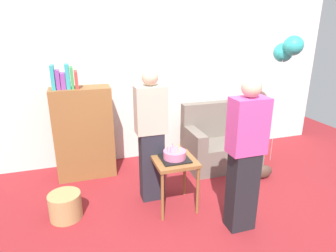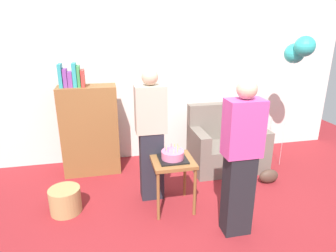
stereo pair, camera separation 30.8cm
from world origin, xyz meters
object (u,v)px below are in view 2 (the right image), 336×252
at_px(side_table, 173,167).
at_px(wicker_basket, 65,200).
at_px(bookshelf, 90,129).
at_px(person_blowing_candles, 151,136).
at_px(handbag, 269,176).
at_px(person_holding_cake, 241,160).
at_px(balloon_bunch, 299,50).
at_px(birthday_cake, 173,155).
at_px(couch, 226,146).

distance_m(side_table, wicker_basket, 1.31).
xyz_separation_m(bookshelf, wicker_basket, (-0.28, -0.98, -0.53)).
distance_m(person_blowing_candles, handbag, 1.80).
relative_size(person_holding_cake, balloon_bunch, 0.83).
bearing_deg(bookshelf, side_table, -50.07).
bearing_deg(birthday_cake, bookshelf, 129.93).
xyz_separation_m(couch, balloon_bunch, (0.92, -0.17, 1.43)).
height_order(couch, person_holding_cake, person_holding_cake).
height_order(side_table, birthday_cake, birthday_cake).
height_order(side_table, balloon_bunch, balloon_bunch).
height_order(person_blowing_candles, handbag, person_blowing_candles).
xyz_separation_m(birthday_cake, person_holding_cake, (0.55, -0.57, 0.16)).
distance_m(couch, balloon_bunch, 1.71).
bearing_deg(person_holding_cake, person_blowing_candles, -45.51).
xyz_separation_m(person_blowing_candles, wicker_basket, (-1.04, -0.11, -0.68)).
relative_size(bookshelf, handbag, 5.77).
distance_m(side_table, birthday_cake, 0.15).
relative_size(couch, bookshelf, 0.68).
xyz_separation_m(birthday_cake, handbag, (1.44, 0.27, -0.58)).
distance_m(wicker_basket, balloon_bunch, 3.65).
relative_size(birthday_cake, balloon_bunch, 0.16).
bearing_deg(birthday_cake, handbag, 10.51).
relative_size(bookshelf, balloon_bunch, 0.82).
bearing_deg(balloon_bunch, couch, 169.83).
relative_size(couch, side_table, 1.75).
bearing_deg(balloon_bunch, handbag, -139.36).
bearing_deg(balloon_bunch, side_table, -159.75).
relative_size(person_holding_cake, wicker_basket, 4.53).
distance_m(person_holding_cake, wicker_basket, 2.06).
relative_size(couch, person_blowing_candles, 0.67).
distance_m(couch, bookshelf, 2.06).
distance_m(person_holding_cake, handbag, 1.42).
xyz_separation_m(couch, side_table, (-1.06, -0.90, 0.19)).
xyz_separation_m(bookshelf, side_table, (0.96, -1.15, -0.15)).
relative_size(side_table, person_blowing_candles, 0.38).
bearing_deg(balloon_bunch, birthday_cake, -159.75).
bearing_deg(couch, person_blowing_candles, -153.93).
bearing_deg(bookshelf, birthday_cake, -50.07).
bearing_deg(side_table, couch, 40.30).
bearing_deg(side_table, wicker_basket, 172.30).
distance_m(person_blowing_candles, balloon_bunch, 2.41).
bearing_deg(birthday_cake, side_table, -67.53).
bearing_deg(handbag, side_table, -169.49).
distance_m(birthday_cake, handbag, 1.57).
height_order(wicker_basket, handbag, wicker_basket).
bearing_deg(person_blowing_candles, balloon_bunch, -7.53).
xyz_separation_m(bookshelf, person_holding_cake, (1.52, -1.72, 0.15)).
distance_m(birthday_cake, wicker_basket, 1.36).
distance_m(bookshelf, balloon_bunch, 3.16).
bearing_deg(balloon_bunch, wicker_basket, -170.12).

